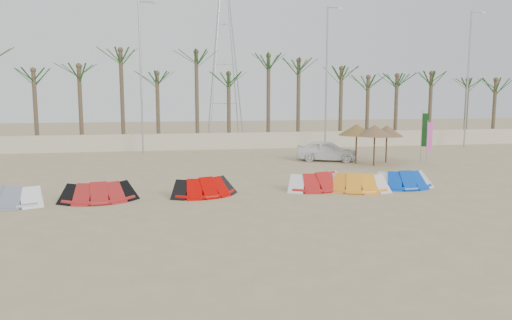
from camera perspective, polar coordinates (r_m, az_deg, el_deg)
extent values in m
plane|color=tan|center=(18.52, 3.25, -6.50)|extent=(120.00, 120.00, 0.00)
cube|color=beige|center=(39.87, -4.01, 2.17)|extent=(60.00, 0.30, 1.30)
cylinder|color=brown|center=(42.14, -23.65, 5.38)|extent=(0.32, 0.32, 6.50)
ellipsoid|color=#194719|center=(42.17, -23.90, 9.79)|extent=(4.00, 4.00, 2.40)
cylinder|color=brown|center=(40.98, -9.87, 5.87)|extent=(0.32, 0.32, 6.50)
ellipsoid|color=#194719|center=(41.00, -9.98, 10.41)|extent=(4.00, 4.00, 2.40)
cylinder|color=brown|center=(42.21, 3.91, 6.02)|extent=(0.32, 0.32, 6.50)
ellipsoid|color=#194719|center=(42.24, 3.95, 10.43)|extent=(4.00, 4.00, 2.40)
cylinder|color=brown|center=(45.66, 16.25, 5.87)|extent=(0.32, 0.32, 6.50)
ellipsoid|color=#194719|center=(45.68, 16.41, 9.94)|extent=(4.00, 4.00, 2.40)
cylinder|color=brown|center=(49.71, 24.59, 5.61)|extent=(0.32, 0.32, 6.50)
ellipsoid|color=#194719|center=(49.73, 24.81, 9.35)|extent=(4.00, 4.00, 2.40)
cylinder|color=#A5A8AD|center=(37.51, -13.02, 9.05)|extent=(0.14, 0.14, 11.00)
cylinder|color=#A5A8AD|center=(38.01, -12.49, 17.24)|extent=(1.00, 0.08, 0.08)
cube|color=#A5A8AD|center=(37.98, -11.70, 17.19)|extent=(0.35, 0.14, 0.10)
cylinder|color=#A5A8AD|center=(39.39, 8.04, 9.11)|extent=(0.14, 0.14, 11.00)
cylinder|color=#A5A8AD|center=(40.03, 8.91, 16.84)|extent=(1.00, 0.08, 0.08)
cube|color=#A5A8AD|center=(40.19, 9.61, 16.72)|extent=(0.35, 0.14, 0.10)
cylinder|color=#A5A8AD|center=(44.57, 23.04, 8.41)|extent=(0.14, 0.14, 11.00)
cylinder|color=#A5A8AD|center=(45.28, 23.97, 15.21)|extent=(1.00, 0.08, 0.08)
cube|color=#A5A8AD|center=(45.55, 24.51, 15.07)|extent=(0.35, 0.14, 0.10)
cylinder|color=gray|center=(22.79, -27.15, -4.38)|extent=(3.13, 1.36, 0.20)
cube|color=white|center=(22.46, -23.50, -3.94)|extent=(0.95, 1.24, 0.40)
cylinder|color=#A71D1C|center=(21.94, -17.51, -4.31)|extent=(2.78, 0.67, 0.20)
cube|color=black|center=(22.21, -20.71, -3.92)|extent=(0.78, 1.19, 0.40)
cube|color=black|center=(21.88, -14.23, -3.82)|extent=(0.78, 1.19, 0.40)
cylinder|color=#C70400|center=(22.14, -5.86, -3.88)|extent=(2.56, 1.08, 0.20)
cube|color=black|center=(22.16, -8.96, -3.53)|extent=(0.94, 1.24, 0.40)
cube|color=black|center=(22.32, -2.83, -3.36)|extent=(0.94, 1.24, 0.40)
cylinder|color=red|center=(23.62, 7.28, -3.16)|extent=(2.82, 1.03, 0.20)
cube|color=white|center=(23.34, 4.16, -2.87)|extent=(0.89, 1.23, 0.40)
cube|color=white|center=(24.10, 10.17, -2.64)|extent=(0.89, 1.23, 0.40)
cylinder|color=orange|center=(23.56, 11.16, -3.27)|extent=(2.65, 1.31, 0.20)
cube|color=white|center=(23.20, 8.17, -3.00)|extent=(0.99, 1.25, 0.40)
cube|color=white|center=(24.10, 13.89, -2.74)|extent=(0.99, 1.25, 0.40)
cylinder|color=blue|center=(24.81, 16.55, -2.89)|extent=(2.59, 0.22, 0.20)
cube|color=silver|center=(24.38, 14.01, -2.63)|extent=(0.61, 1.10, 0.40)
cube|color=silver|center=(25.41, 18.81, -2.40)|extent=(0.61, 1.10, 0.40)
cylinder|color=#4C331E|center=(32.43, 11.38, 1.73)|extent=(0.10, 0.10, 2.42)
cone|color=olive|center=(32.34, 11.43, 3.42)|extent=(2.33, 2.33, 0.70)
cylinder|color=#4C331E|center=(31.76, 13.37, 1.55)|extent=(0.10, 0.10, 2.43)
cone|color=olive|center=(31.67, 13.42, 3.29)|extent=(2.22, 2.22, 0.70)
cylinder|color=#4C331E|center=(33.44, 14.68, 1.70)|extent=(0.10, 0.10, 2.30)
cone|color=#8A6140|center=(33.36, 14.74, 3.24)|extent=(2.10, 2.10, 0.70)
cylinder|color=#A5A8AD|center=(33.28, 18.95, 1.94)|extent=(0.04, 0.04, 2.81)
cube|color=#EC4BC2|center=(33.36, 19.31, 2.52)|extent=(0.41, 0.12, 1.82)
cylinder|color=#A5A8AD|center=(34.47, 18.38, 2.61)|extent=(0.04, 0.04, 3.35)
cube|color=#113B13|center=(34.54, 18.73, 3.28)|extent=(0.40, 0.17, 2.18)
imported|color=white|center=(33.39, 8.12, 1.06)|extent=(4.32, 2.99, 1.37)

